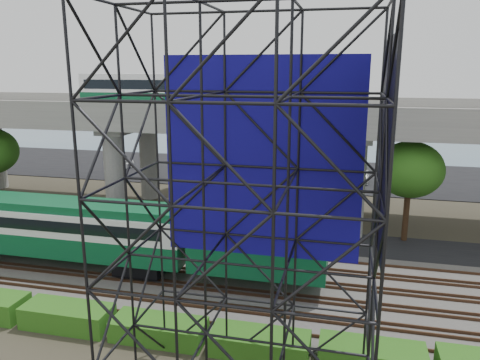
# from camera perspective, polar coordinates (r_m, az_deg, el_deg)

# --- Properties ---
(ground) EXTENTS (140.00, 140.00, 0.00)m
(ground) POSITION_cam_1_polar(r_m,az_deg,el_deg) (28.26, -8.24, -13.84)
(ground) COLOR #474233
(ground) RESTS_ON ground
(ballast_bed) EXTENTS (90.00, 12.00, 0.20)m
(ballast_bed) POSITION_cam_1_polar(r_m,az_deg,el_deg) (29.88, -6.82, -11.98)
(ballast_bed) COLOR slate
(ballast_bed) RESTS_ON ground
(service_road) EXTENTS (90.00, 5.00, 0.08)m
(service_road) POSITION_cam_1_polar(r_m,az_deg,el_deg) (37.36, -2.34, -6.65)
(service_road) COLOR black
(service_road) RESTS_ON ground
(parking_lot) EXTENTS (90.00, 18.00, 0.08)m
(parking_lot) POSITION_cam_1_polar(r_m,az_deg,el_deg) (59.45, 3.76, 0.99)
(parking_lot) COLOR black
(parking_lot) RESTS_ON ground
(harbor_water) EXTENTS (140.00, 40.00, 0.03)m
(harbor_water) POSITION_cam_1_polar(r_m,az_deg,el_deg) (80.85, 6.39, 4.27)
(harbor_water) COLOR slate
(harbor_water) RESTS_ON ground
(rail_tracks) EXTENTS (90.00, 9.52, 0.16)m
(rail_tracks) POSITION_cam_1_polar(r_m,az_deg,el_deg) (29.80, -6.83, -11.67)
(rail_tracks) COLOR #472D1E
(rail_tracks) RESTS_ON ballast_bed
(commuter_train) EXTENTS (29.30, 3.06, 4.30)m
(commuter_train) POSITION_cam_1_polar(r_m,az_deg,el_deg) (31.91, -19.26, -5.60)
(commuter_train) COLOR black
(commuter_train) RESTS_ON rail_tracks
(overpass) EXTENTS (80.00, 12.00, 12.40)m
(overpass) POSITION_cam_1_polar(r_m,az_deg,el_deg) (40.81, -1.17, 6.91)
(overpass) COLOR #9E9B93
(overpass) RESTS_ON ground
(scaffold_tower) EXTENTS (9.36, 6.36, 15.00)m
(scaffold_tower) POSITION_cam_1_polar(r_m,az_deg,el_deg) (16.57, 0.62, -5.68)
(scaffold_tower) COLOR black
(scaffold_tower) RESTS_ON ground
(hedge_strip) EXTENTS (34.60, 1.80, 1.20)m
(hedge_strip) POSITION_cam_1_polar(r_m,az_deg,el_deg) (24.18, -9.84, -17.44)
(hedge_strip) COLOR #2A5D15
(hedge_strip) RESTS_ON ground
(trees) EXTENTS (40.94, 16.94, 7.69)m
(trees) POSITION_cam_1_polar(r_m,az_deg,el_deg) (42.54, -6.42, 3.50)
(trees) COLOR #382314
(trees) RESTS_ON ground
(suv) EXTENTS (5.13, 3.55, 1.30)m
(suv) POSITION_cam_1_polar(r_m,az_deg,el_deg) (43.83, -22.76, -3.70)
(suv) COLOR black
(suv) RESTS_ON service_road
(parked_cars) EXTENTS (39.00, 9.83, 1.31)m
(parked_cars) POSITION_cam_1_polar(r_m,az_deg,el_deg) (58.98, 3.78, 1.54)
(parked_cars) COLOR silver
(parked_cars) RESTS_ON parking_lot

